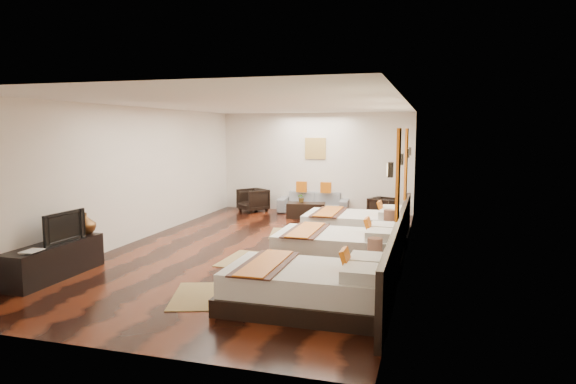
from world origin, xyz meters
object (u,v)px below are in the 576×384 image
(bed_far, at_px, (357,226))
(bed_near, at_px, (309,287))
(bed_mid, at_px, (340,248))
(tv, at_px, (61,227))
(nightstand_b, at_px, (389,237))
(figurine, at_px, (85,223))
(armchair_left, at_px, (253,200))
(armchair_right, at_px, (383,208))
(table_plant, at_px, (302,198))
(coffee_table, at_px, (306,210))
(tv_console, at_px, (54,260))
(book, at_px, (25,251))
(nightstand_a, at_px, (374,274))
(sofa, at_px, (314,203))

(bed_far, bearing_deg, bed_near, -90.01)
(bed_mid, xyz_separation_m, tv, (-4.15, -1.91, 0.51))
(nightstand_b, xyz_separation_m, figurine, (-4.95, -2.39, 0.45))
(tv, bearing_deg, armchair_left, -3.51)
(armchair_right, height_order, table_plant, table_plant)
(bed_mid, xyz_separation_m, coffee_table, (-1.68, 4.28, -0.09))
(tv_console, bearing_deg, armchair_right, 56.03)
(book, bearing_deg, armchair_right, 58.16)
(nightstand_a, height_order, table_plant, nightstand_a)
(bed_far, distance_m, armchair_left, 4.40)
(tv, xyz_separation_m, sofa, (2.47, 7.06, -0.51))
(sofa, xyz_separation_m, armchair_right, (1.98, -0.50, 0.00))
(nightstand_b, bearing_deg, tv_console, -147.38)
(tv, relative_size, armchair_left, 1.18)
(nightstand_b, relative_size, sofa, 0.41)
(bed_mid, bearing_deg, figurine, -163.28)
(bed_near, height_order, tv_console, bed_near)
(bed_far, bearing_deg, book, -132.05)
(nightstand_a, xyz_separation_m, coffee_table, (-2.42, 5.65, -0.08))
(nightstand_a, distance_m, armchair_right, 6.03)
(nightstand_a, height_order, tv, tv)
(table_plant, bearing_deg, figurine, -113.01)
(coffee_table, bearing_deg, table_plant, 153.76)
(table_plant, bearing_deg, armchair_left, 162.12)
(armchair_left, distance_m, armchair_right, 3.70)
(nightstand_a, xyz_separation_m, book, (-4.95, -1.23, 0.28))
(figurine, bearing_deg, sofa, 68.50)
(bed_mid, distance_m, figurine, 4.41)
(table_plant, bearing_deg, bed_near, -74.63)
(book, bearing_deg, bed_near, 4.77)
(book, relative_size, sofa, 0.16)
(tv_console, height_order, tv, tv)
(nightstand_b, relative_size, tv_console, 0.45)
(tv, relative_size, book, 2.80)
(bed_near, distance_m, coffee_table, 6.75)
(nightstand_b, xyz_separation_m, table_plant, (-2.56, 3.22, 0.24))
(bed_far, relative_size, book, 7.30)
(sofa, height_order, coffee_table, sofa)
(tv, bearing_deg, nightstand_a, -80.76)
(bed_near, height_order, bed_far, bed_far)
(bed_far, distance_m, book, 6.27)
(nightstand_a, bearing_deg, nightstand_b, 90.00)
(bed_far, height_order, tv, tv)
(bed_far, distance_m, tv, 5.76)
(nightstand_a, distance_m, nightstand_b, 2.50)
(figurine, distance_m, table_plant, 6.10)
(tv, xyz_separation_m, armchair_left, (0.76, 6.77, -0.47))
(tv_console, bearing_deg, tv, 67.72)
(bed_far, height_order, armchair_right, bed_far)
(figurine, bearing_deg, nightstand_a, -1.27)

